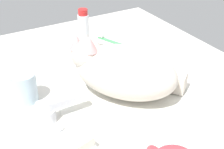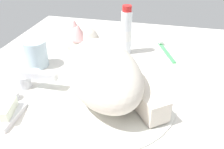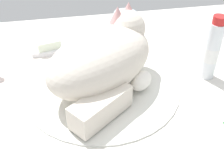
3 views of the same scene
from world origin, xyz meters
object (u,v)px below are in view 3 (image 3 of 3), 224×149
object	(u,v)px
faucet	(90,39)
soap_bar	(48,43)
toothpaste_bottle	(212,50)
cat	(105,58)
rinse_cup	(125,25)

from	to	relation	value
faucet	soap_bar	bearing A→B (deg)	-179.02
faucet	soap_bar	xyz separation A→B (cm)	(-11.72, -0.20, 0.03)
soap_bar	toothpaste_bottle	distance (cm)	42.70
toothpaste_bottle	soap_bar	bearing A→B (deg)	151.78
faucet	cat	distance (cm)	19.78
faucet	cat	size ratio (longest dim) A/B	0.43
rinse_cup	cat	bearing A→B (deg)	-113.86
toothpaste_bottle	cat	bearing A→B (deg)	177.30
cat	faucet	bearing A→B (deg)	92.62
cat	rinse_cup	distance (cm)	25.28
cat	rinse_cup	world-z (taller)	cat
faucet	toothpaste_bottle	size ratio (longest dim) A/B	0.86
faucet	toothpaste_bottle	distance (cm)	33.06
rinse_cup	soap_bar	size ratio (longest dim) A/B	1.26
faucet	rinse_cup	xyz separation A→B (cm)	(11.00, 3.81, 1.61)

